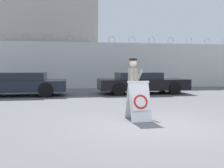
{
  "coord_description": "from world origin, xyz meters",
  "views": [
    {
      "loc": [
        -2.15,
        -5.7,
        1.4
      ],
      "look_at": [
        -0.78,
        2.36,
        0.86
      ],
      "focal_mm": 40.0,
      "sensor_mm": 36.0,
      "label": 1
    }
  ],
  "objects_px": {
    "barricade_sign": "(139,101)",
    "parked_car_rear_sedan": "(141,83)",
    "parked_car_front_coupe": "(18,84)",
    "security_guard": "(133,84)"
  },
  "relations": [
    {
      "from": "barricade_sign",
      "to": "parked_car_rear_sedan",
      "type": "relative_size",
      "value": 0.22
    },
    {
      "from": "barricade_sign",
      "to": "parked_car_front_coupe",
      "type": "relative_size",
      "value": 0.22
    },
    {
      "from": "barricade_sign",
      "to": "parked_car_front_coupe",
      "type": "height_order",
      "value": "parked_car_front_coupe"
    },
    {
      "from": "parked_car_front_coupe",
      "to": "security_guard",
      "type": "bearing_deg",
      "value": 127.62
    },
    {
      "from": "security_guard",
      "to": "parked_car_rear_sedan",
      "type": "height_order",
      "value": "security_guard"
    },
    {
      "from": "barricade_sign",
      "to": "security_guard",
      "type": "relative_size",
      "value": 0.63
    },
    {
      "from": "parked_car_front_coupe",
      "to": "parked_car_rear_sedan",
      "type": "distance_m",
      "value": 6.33
    },
    {
      "from": "barricade_sign",
      "to": "parked_car_rear_sedan",
      "type": "distance_m",
      "value": 6.87
    },
    {
      "from": "parked_car_rear_sedan",
      "to": "security_guard",
      "type": "bearing_deg",
      "value": -108.74
    },
    {
      "from": "barricade_sign",
      "to": "security_guard",
      "type": "bearing_deg",
      "value": 84.68
    }
  ]
}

